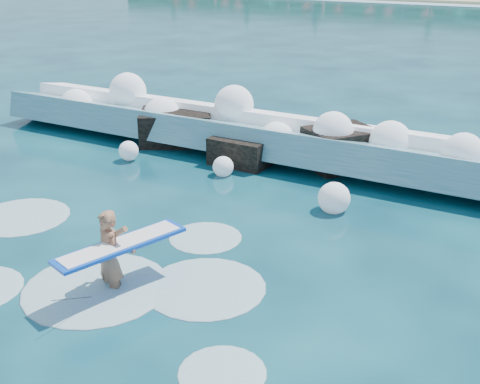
{
  "coord_description": "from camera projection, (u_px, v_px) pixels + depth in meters",
  "views": [
    {
      "loc": [
        7.4,
        -8.57,
        6.12
      ],
      "look_at": [
        1.5,
        2.0,
        1.2
      ],
      "focal_mm": 45.0,
      "sensor_mm": 36.0,
      "label": 1
    }
  ],
  "objects": [
    {
      "name": "ground",
      "position": [
        131.0,
        263.0,
        12.58
      ],
      "size": [
        200.0,
        200.0,
        0.0
      ],
      "primitive_type": "plane",
      "color": "#062837",
      "rests_on": "ground"
    },
    {
      "name": "breaking_wave",
      "position": [
        246.0,
        134.0,
        19.39
      ],
      "size": [
        18.33,
        2.84,
        1.58
      ],
      "color": "teal",
      "rests_on": "ground"
    },
    {
      "name": "rock_cluster",
      "position": [
        244.0,
        141.0,
        19.09
      ],
      "size": [
        8.36,
        3.14,
        1.36
      ],
      "color": "black",
      "rests_on": "ground"
    },
    {
      "name": "surfer_with_board",
      "position": [
        112.0,
        255.0,
        11.41
      ],
      "size": [
        1.39,
        3.05,
        1.92
      ],
      "color": "#A0684A",
      "rests_on": "ground"
    },
    {
      "name": "wave_spray",
      "position": [
        234.0,
        122.0,
        19.2
      ],
      "size": [
        14.52,
        4.71,
        2.05
      ],
      "color": "white",
      "rests_on": "ground"
    },
    {
      "name": "surf_foam",
      "position": [
        102.0,
        269.0,
        12.34
      ],
      "size": [
        9.19,
        5.87,
        0.14
      ],
      "color": "silver",
      "rests_on": "ground"
    }
  ]
}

